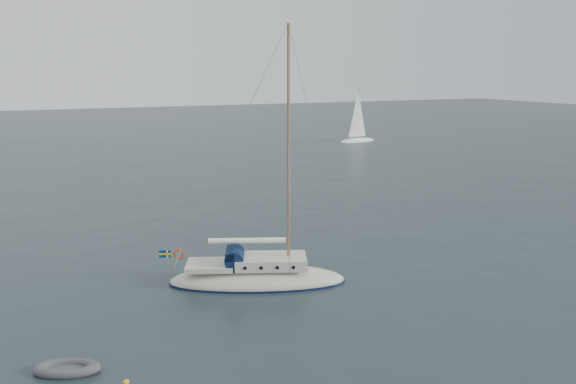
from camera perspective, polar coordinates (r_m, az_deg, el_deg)
name	(u,v)px	position (r m, az deg, el deg)	size (l,w,h in m)	color
ground	(305,297)	(27.81, 1.74, -10.65)	(300.00, 300.00, 0.00)	black
sailboat	(257,264)	(29.19, -3.13, -7.36)	(9.56, 2.86, 13.61)	beige
dinghy	(67,369)	(22.96, -21.56, -16.34)	(2.49, 1.12, 0.36)	#4B4B50
distant_yacht_b	(358,118)	(87.51, 7.08, 7.51)	(6.55, 3.49, 8.68)	white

